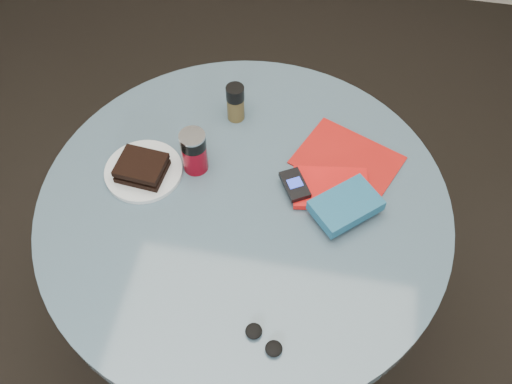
% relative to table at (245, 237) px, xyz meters
% --- Properties ---
extents(ground, '(4.00, 4.00, 0.00)m').
position_rel_table_xyz_m(ground, '(0.00, 0.00, -0.59)').
color(ground, black).
rests_on(ground, ground).
extents(table, '(1.00, 1.00, 0.75)m').
position_rel_table_xyz_m(table, '(0.00, 0.00, 0.00)').
color(table, black).
rests_on(table, ground).
extents(plate, '(0.24, 0.24, 0.01)m').
position_rel_table_xyz_m(plate, '(-0.26, 0.04, 0.17)').
color(plate, silver).
rests_on(plate, table).
extents(sandwich, '(0.12, 0.11, 0.04)m').
position_rel_table_xyz_m(sandwich, '(-0.26, 0.03, 0.20)').
color(sandwich, black).
rests_on(sandwich, plate).
extents(soda_can, '(0.08, 0.08, 0.12)m').
position_rel_table_xyz_m(soda_can, '(-0.14, 0.08, 0.22)').
color(soda_can, maroon).
rests_on(soda_can, table).
extents(pepper_grinder, '(0.05, 0.05, 0.11)m').
position_rel_table_xyz_m(pepper_grinder, '(-0.07, 0.27, 0.22)').
color(pepper_grinder, '#473C1E').
rests_on(pepper_grinder, table).
extents(magazine, '(0.30, 0.27, 0.00)m').
position_rel_table_xyz_m(magazine, '(0.23, 0.17, 0.17)').
color(magazine, '#99100D').
rests_on(magazine, table).
extents(red_book, '(0.20, 0.15, 0.02)m').
position_rel_table_xyz_m(red_book, '(0.20, 0.07, 0.18)').
color(red_book, '#B50F0E').
rests_on(red_book, magazine).
extents(novel, '(0.18, 0.18, 0.03)m').
position_rel_table_xyz_m(novel, '(0.24, 0.01, 0.20)').
color(novel, navy).
rests_on(novel, red_book).
extents(mp3_player, '(0.09, 0.10, 0.02)m').
position_rel_table_xyz_m(mp3_player, '(0.11, 0.05, 0.19)').
color(mp3_player, black).
rests_on(mp3_player, red_book).
extents(headphones, '(0.10, 0.08, 0.02)m').
position_rel_table_xyz_m(headphones, '(0.11, -0.33, 0.17)').
color(headphones, black).
rests_on(headphones, table).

